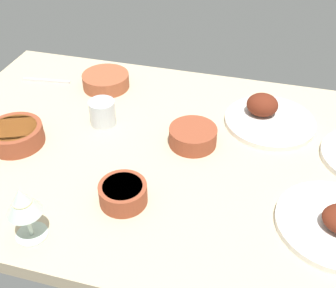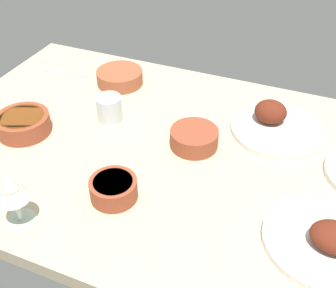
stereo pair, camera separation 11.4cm
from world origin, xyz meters
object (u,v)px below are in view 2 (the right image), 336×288
at_px(plate_far_side, 327,239).
at_px(bowl_cream, 194,137).
at_px(bowl_pasta, 120,77).
at_px(water_tumbler, 109,108).
at_px(fork_loose, 64,73).
at_px(wine_glass, 11,190).
at_px(plate_center_main, 275,124).
at_px(bowl_potatoes, 114,188).
at_px(bowl_soup, 23,123).

xyz_separation_m(plate_far_side, bowl_cream, (0.38, -0.22, 0.01)).
xyz_separation_m(bowl_pasta, water_tumbler, (-0.07, 0.20, 0.01)).
xyz_separation_m(plate_far_side, fork_loose, (0.94, -0.42, -0.01)).
xyz_separation_m(plate_far_side, water_tumbler, (0.66, -0.24, 0.02)).
xyz_separation_m(wine_glass, fork_loose, (0.29, -0.62, -0.10)).
distance_m(plate_center_main, fork_loose, 0.76).
height_order(wine_glass, water_tumbler, wine_glass).
distance_m(bowl_pasta, wine_glass, 0.65).
bearing_deg(bowl_cream, bowl_pasta, -32.83).
bearing_deg(bowl_cream, plate_center_main, -140.07).
bearing_deg(bowl_cream, fork_loose, -19.99).
xyz_separation_m(bowl_potatoes, water_tumbler, (0.17, -0.29, 0.01)).
relative_size(plate_far_side, wine_glass, 1.89).
xyz_separation_m(plate_center_main, bowl_pasta, (0.54, -0.06, 0.01)).
bearing_deg(wine_glass, bowl_potatoes, -136.91).
relative_size(plate_far_side, water_tumbler, 3.44).
relative_size(plate_far_side, bowl_soup, 1.71).
height_order(bowl_soup, bowl_cream, bowl_soup).
distance_m(wine_glass, water_tumbler, 0.44).
relative_size(plate_center_main, water_tumbler, 3.49).
xyz_separation_m(bowl_pasta, fork_loose, (0.21, 0.02, -0.02)).
bearing_deg(water_tumbler, bowl_potatoes, 120.34).
distance_m(bowl_pasta, bowl_potatoes, 0.54).
relative_size(bowl_potatoes, fork_loose, 0.69).
xyz_separation_m(bowl_potatoes, wine_glass, (0.16, 0.15, 0.07)).
height_order(plate_far_side, bowl_pasta, plate_far_side).
bearing_deg(bowl_pasta, bowl_potatoes, 116.13).
height_order(bowl_cream, fork_loose, bowl_cream).
xyz_separation_m(wine_glass, water_tumbler, (0.01, -0.44, -0.06)).
bearing_deg(plate_far_side, wine_glass, 16.77).
bearing_deg(fork_loose, plate_center_main, -10.72).
height_order(bowl_cream, water_tumbler, water_tumbler).
bearing_deg(plate_center_main, wine_glass, 50.98).
bearing_deg(bowl_soup, water_tumbler, -142.12).
bearing_deg(bowl_potatoes, wine_glass, 43.09).
xyz_separation_m(bowl_pasta, bowl_potatoes, (-0.24, 0.49, 0.00)).
bearing_deg(water_tumbler, bowl_pasta, -70.53).
height_order(bowl_soup, water_tumbler, water_tumbler).
relative_size(bowl_potatoes, wine_glass, 0.83).
bearing_deg(plate_center_main, bowl_cream, 39.93).
height_order(bowl_cream, wine_glass, wine_glass).
height_order(plate_far_side, plate_center_main, plate_center_main).
xyz_separation_m(plate_center_main, wine_glass, (0.47, 0.57, 0.08)).
bearing_deg(bowl_pasta, water_tumbler, 109.47).
relative_size(bowl_pasta, bowl_potatoes, 1.36).
bearing_deg(fork_loose, bowl_cream, -27.39).
height_order(water_tumbler, fork_loose, water_tumbler).
bearing_deg(fork_loose, bowl_soup, -82.90).
xyz_separation_m(bowl_soup, wine_glass, (-0.21, 0.28, 0.07)).
bearing_deg(bowl_soup, wine_glass, 126.07).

